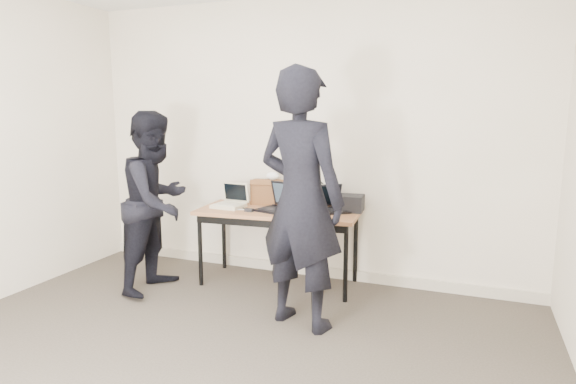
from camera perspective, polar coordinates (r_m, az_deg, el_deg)
The scene contains 13 objects.
room at distance 2.69m, azimuth -14.43°, elevation 3.14°, with size 4.60×4.60×2.80m.
desk at distance 4.51m, azimuth -1.16°, elevation -2.88°, with size 1.54×0.75×0.72m.
laptop_beige at distance 4.66m, azimuth -6.85°, elevation -1.22°, with size 0.30×0.30×0.23m.
laptop_center at distance 4.46m, azimuth -0.92°, elevation -1.46°, with size 0.41×0.40×0.26m.
laptop_right at distance 4.45m, azimuth 4.74°, elevation -1.58°, with size 0.45×0.44×0.24m.
leather_satchel at distance 4.75m, azimuth -2.15°, elevation 0.05°, with size 0.38×0.23×0.25m.
tissue at distance 4.71m, azimuth -1.81°, elevation 1.92°, with size 0.13×0.10×0.08m, color white.
equipment_box at distance 4.47m, azimuth 7.26°, elevation -1.31°, with size 0.26×0.22×0.15m, color black.
power_brick at distance 4.43m, azimuth -4.64°, elevation -2.16°, with size 0.08×0.05×0.03m, color black.
cables at distance 4.45m, azimuth -1.13°, elevation -2.21°, with size 1.15×0.35×0.01m.
person_typist at distance 3.59m, azimuth 1.52°, elevation -0.95°, with size 0.71×0.47×1.96m, color black.
person_observer at distance 4.53m, azimuth -15.31°, elevation -1.14°, with size 0.80×0.62×1.64m, color black.
baseboard at distance 4.94m, azimuth 1.56°, elevation -9.11°, with size 4.50×0.03×0.10m, color beige.
Camera 1 is at (1.55, -2.18, 1.64)m, focal length 30.00 mm.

